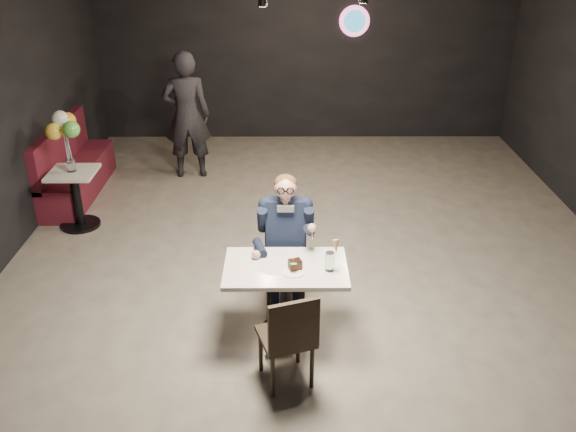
{
  "coord_description": "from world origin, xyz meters",
  "views": [
    {
      "loc": [
        -0.34,
        -5.91,
        3.56
      ],
      "look_at": [
        -0.32,
        -0.65,
        0.95
      ],
      "focal_mm": 38.0,
      "sensor_mm": 36.0,
      "label": 1
    }
  ],
  "objects_px": {
    "seated_man": "(286,240)",
    "passerby": "(187,115)",
    "side_table": "(77,201)",
    "booth_bench": "(76,161)",
    "chair_far": "(286,263)",
    "chair_near": "(286,335)",
    "sundae_glass": "(330,262)",
    "main_table": "(286,301)",
    "balloon_vase": "(71,165)"
  },
  "relations": [
    {
      "from": "chair_near",
      "to": "sundae_glass",
      "type": "height_order",
      "value": "sundae_glass"
    },
    {
      "from": "chair_near",
      "to": "side_table",
      "type": "xyz_separation_m",
      "value": [
        -2.61,
        2.87,
        -0.11
      ]
    },
    {
      "from": "chair_far",
      "to": "chair_near",
      "type": "relative_size",
      "value": 1.0
    },
    {
      "from": "chair_near",
      "to": "side_table",
      "type": "height_order",
      "value": "chair_near"
    },
    {
      "from": "main_table",
      "to": "booth_bench",
      "type": "height_order",
      "value": "booth_bench"
    },
    {
      "from": "booth_bench",
      "to": "chair_near",
      "type": "bearing_deg",
      "value": -53.05
    },
    {
      "from": "chair_far",
      "to": "balloon_vase",
      "type": "relative_size",
      "value": 5.83
    },
    {
      "from": "side_table",
      "to": "balloon_vase",
      "type": "bearing_deg",
      "value": 0.0
    },
    {
      "from": "booth_bench",
      "to": "seated_man",
      "type": "bearing_deg",
      "value": -42.97
    },
    {
      "from": "chair_near",
      "to": "seated_man",
      "type": "xyz_separation_m",
      "value": [
        -0.0,
        1.16,
        0.26
      ]
    },
    {
      "from": "sundae_glass",
      "to": "chair_far",
      "type": "bearing_deg",
      "value": 121.94
    },
    {
      "from": "side_table",
      "to": "main_table",
      "type": "bearing_deg",
      "value": -40.9
    },
    {
      "from": "main_table",
      "to": "seated_man",
      "type": "bearing_deg",
      "value": 90.0
    },
    {
      "from": "seated_man",
      "to": "passerby",
      "type": "relative_size",
      "value": 0.77
    },
    {
      "from": "chair_far",
      "to": "balloon_vase",
      "type": "distance_m",
      "value": 3.14
    },
    {
      "from": "chair_near",
      "to": "booth_bench",
      "type": "xyz_separation_m",
      "value": [
        -2.91,
        3.87,
        0.04
      ]
    },
    {
      "from": "side_table",
      "to": "booth_bench",
      "type": "bearing_deg",
      "value": 106.7
    },
    {
      "from": "main_table",
      "to": "booth_bench",
      "type": "distance_m",
      "value": 4.37
    },
    {
      "from": "booth_bench",
      "to": "balloon_vase",
      "type": "height_order",
      "value": "booth_bench"
    },
    {
      "from": "chair_near",
      "to": "passerby",
      "type": "relative_size",
      "value": 0.49
    },
    {
      "from": "passerby",
      "to": "booth_bench",
      "type": "bearing_deg",
      "value": 19.32
    },
    {
      "from": "booth_bench",
      "to": "side_table",
      "type": "relative_size",
      "value": 2.88
    },
    {
      "from": "sundae_glass",
      "to": "booth_bench",
      "type": "distance_m",
      "value": 4.7
    },
    {
      "from": "chair_near",
      "to": "passerby",
      "type": "height_order",
      "value": "passerby"
    },
    {
      "from": "passerby",
      "to": "balloon_vase",
      "type": "bearing_deg",
      "value": 49.33
    },
    {
      "from": "balloon_vase",
      "to": "main_table",
      "type": "bearing_deg",
      "value": -40.9
    },
    {
      "from": "chair_far",
      "to": "booth_bench",
      "type": "bearing_deg",
      "value": 137.03
    },
    {
      "from": "chair_far",
      "to": "chair_near",
      "type": "distance_m",
      "value": 1.16
    },
    {
      "from": "booth_bench",
      "to": "passerby",
      "type": "relative_size",
      "value": 1.07
    },
    {
      "from": "chair_near",
      "to": "booth_bench",
      "type": "distance_m",
      "value": 4.84
    },
    {
      "from": "booth_bench",
      "to": "side_table",
      "type": "bearing_deg",
      "value": -73.3
    },
    {
      "from": "chair_far",
      "to": "chair_near",
      "type": "bearing_deg",
      "value": -90.0
    },
    {
      "from": "main_table",
      "to": "chair_far",
      "type": "relative_size",
      "value": 1.2
    },
    {
      "from": "side_table",
      "to": "sundae_glass",
      "type": "bearing_deg",
      "value": -37.88
    },
    {
      "from": "seated_man",
      "to": "side_table",
      "type": "relative_size",
      "value": 2.07
    },
    {
      "from": "seated_man",
      "to": "sundae_glass",
      "type": "distance_m",
      "value": 0.74
    },
    {
      "from": "main_table",
      "to": "balloon_vase",
      "type": "relative_size",
      "value": 6.97
    },
    {
      "from": "sundae_glass",
      "to": "seated_man",
      "type": "bearing_deg",
      "value": 121.94
    },
    {
      "from": "seated_man",
      "to": "balloon_vase",
      "type": "bearing_deg",
      "value": 146.75
    },
    {
      "from": "balloon_vase",
      "to": "passerby",
      "type": "height_order",
      "value": "passerby"
    },
    {
      "from": "seated_man",
      "to": "passerby",
      "type": "height_order",
      "value": "passerby"
    },
    {
      "from": "chair_near",
      "to": "balloon_vase",
      "type": "distance_m",
      "value": 3.9
    },
    {
      "from": "booth_bench",
      "to": "chair_far",
      "type": "bearing_deg",
      "value": -42.97
    },
    {
      "from": "main_table",
      "to": "passerby",
      "type": "bearing_deg",
      "value": 109.97
    },
    {
      "from": "side_table",
      "to": "passerby",
      "type": "height_order",
      "value": "passerby"
    },
    {
      "from": "main_table",
      "to": "chair_near",
      "type": "relative_size",
      "value": 1.2
    },
    {
      "from": "sundae_glass",
      "to": "side_table",
      "type": "height_order",
      "value": "sundae_glass"
    },
    {
      "from": "chair_far",
      "to": "seated_man",
      "type": "height_order",
      "value": "seated_man"
    },
    {
      "from": "chair_far",
      "to": "side_table",
      "type": "relative_size",
      "value": 1.32
    },
    {
      "from": "sundae_glass",
      "to": "balloon_vase",
      "type": "relative_size",
      "value": 1.13
    }
  ]
}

